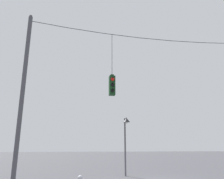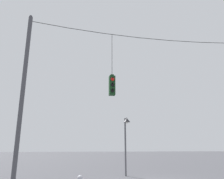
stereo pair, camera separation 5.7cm
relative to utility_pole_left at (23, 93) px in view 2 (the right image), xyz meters
The scene contains 4 objects.
utility_pole_left is the anchor object (origin of this frame).
span_wire 8.72m from the utility_pole_left, ahead, with size 15.41×0.03×0.47m.
traffic_light_over_intersection 4.93m from the utility_pole_left, ahead, with size 0.34×0.58×3.88m.
street_lamp 7.63m from the utility_pole_left, 28.13° to the left, with size 0.48×0.83×4.05m.
Camera 2 is at (-5.02, -12.50, 1.92)m, focal length 35.00 mm.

